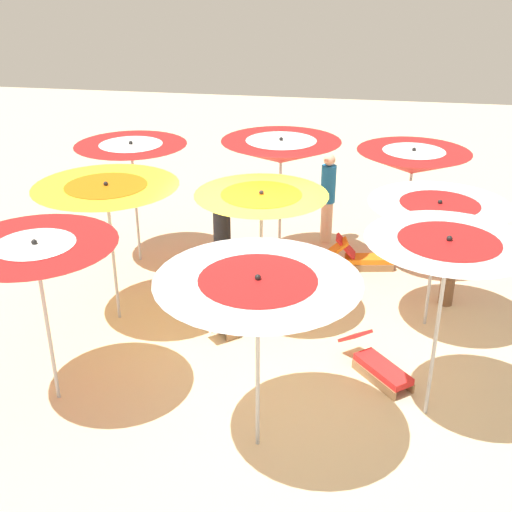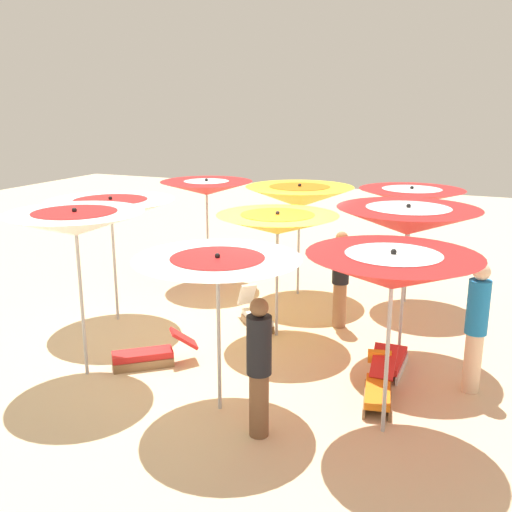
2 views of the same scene
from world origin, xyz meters
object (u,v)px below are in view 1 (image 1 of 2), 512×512
(beach_umbrella_8, at_px, (413,162))
(lounger_1, at_px, (238,320))
(beachgoer_2, at_px, (222,240))
(beach_umbrella_4, at_px, (261,204))
(lounger_2, at_px, (378,365))
(beach_umbrella_5, at_px, (439,214))
(beach_ball, at_px, (453,225))
(beachgoer_1, at_px, (452,255))
(beach_umbrella_1, at_px, (258,295))
(beach_umbrella_2, at_px, (447,253))
(beach_umbrella_0, at_px, (36,255))
(beach_umbrella_7, at_px, (281,151))
(lounger_3, at_px, (363,258))
(beach_umbrella_6, at_px, (131,152))
(beach_umbrella_3, at_px, (107,198))
(lounger_0, at_px, (317,255))
(beachgoer_0, at_px, (328,196))

(beach_umbrella_8, distance_m, lounger_1, 4.31)
(beachgoer_2, bearing_deg, beach_umbrella_4, -1.31)
(lounger_1, xyz_separation_m, lounger_2, (-2.18, 0.83, -0.02))
(beach_umbrella_5, height_order, beach_ball, beach_umbrella_5)
(lounger_1, height_order, beachgoer_1, beachgoer_1)
(beach_umbrella_1, xyz_separation_m, beach_ball, (-3.00, -7.22, -1.92))
(beach_umbrella_2, bearing_deg, beach_umbrella_0, 6.22)
(beach_umbrella_7, xyz_separation_m, beach_ball, (-3.47, -2.09, -2.05))
(beach_umbrella_0, bearing_deg, beach_umbrella_7, -116.51)
(lounger_1, xyz_separation_m, lounger_3, (-1.89, -2.64, -0.01))
(beach_umbrella_6, xyz_separation_m, beach_umbrella_8, (-5.04, -0.60, -0.10))
(beach_umbrella_8, height_order, lounger_1, beach_umbrella_8)
(beach_umbrella_0, xyz_separation_m, beach_umbrella_3, (-0.04, -2.16, -0.04))
(beach_umbrella_8, distance_m, beachgoer_1, 1.91)
(beach_umbrella_5, xyz_separation_m, beachgoer_2, (3.49, -0.65, -0.99))
(beach_umbrella_5, xyz_separation_m, beach_umbrella_6, (5.35, -1.51, 0.25))
(beach_umbrella_5, xyz_separation_m, lounger_1, (2.93, 0.76, -1.70))
(beach_umbrella_3, height_order, beach_umbrella_4, beach_umbrella_3)
(beach_umbrella_2, distance_m, beach_umbrella_7, 4.88)
(beach_umbrella_0, bearing_deg, lounger_0, -123.24)
(lounger_2, relative_size, beachgoer_2, 0.69)
(beach_umbrella_1, relative_size, lounger_2, 1.91)
(beach_umbrella_1, distance_m, beach_umbrella_6, 5.71)
(beach_umbrella_1, relative_size, lounger_0, 1.78)
(beach_umbrella_1, distance_m, beach_umbrella_7, 5.15)
(beachgoer_2, bearing_deg, lounger_2, 6.18)
(lounger_3, xyz_separation_m, beachgoer_2, (2.44, 1.23, 0.72))
(lounger_2, relative_size, beach_ball, 3.83)
(beach_umbrella_5, height_order, beachgoer_1, beach_umbrella_5)
(beach_umbrella_0, relative_size, beach_umbrella_3, 1.00)
(beach_umbrella_7, distance_m, lounger_3, 2.57)
(beach_umbrella_6, distance_m, lounger_0, 3.96)
(beach_umbrella_4, height_order, beachgoer_2, beach_umbrella_4)
(beach_umbrella_8, bearing_deg, beach_umbrella_7, 5.51)
(beach_umbrella_1, xyz_separation_m, beachgoer_2, (1.30, -3.90, -1.15))
(beach_umbrella_7, distance_m, lounger_0, 2.13)
(beach_umbrella_6, xyz_separation_m, beachgoer_0, (-3.51, -1.51, -1.17))
(beach_umbrella_8, xyz_separation_m, beachgoer_1, (-0.69, 1.38, -1.14))
(beach_umbrella_0, xyz_separation_m, beach_umbrella_6, (0.35, -4.33, 0.03))
(beach_umbrella_1, bearing_deg, beachgoer_2, -71.54)
(beach_umbrella_7, bearing_deg, beach_umbrella_6, 7.84)
(beach_umbrella_7, distance_m, beachgoer_1, 3.49)
(beach_umbrella_3, bearing_deg, beach_umbrella_7, -132.18)
(lounger_1, bearing_deg, beach_umbrella_5, -29.99)
(lounger_0, bearing_deg, beach_umbrella_5, 135.47)
(beach_umbrella_4, distance_m, beachgoer_2, 1.61)
(beach_umbrella_6, distance_m, lounger_1, 3.84)
(beach_umbrella_6, height_order, beachgoer_0, beach_umbrella_6)
(beach_umbrella_3, bearing_deg, beachgoer_2, -138.22)
(beach_umbrella_8, bearing_deg, beachgoer_1, 116.55)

